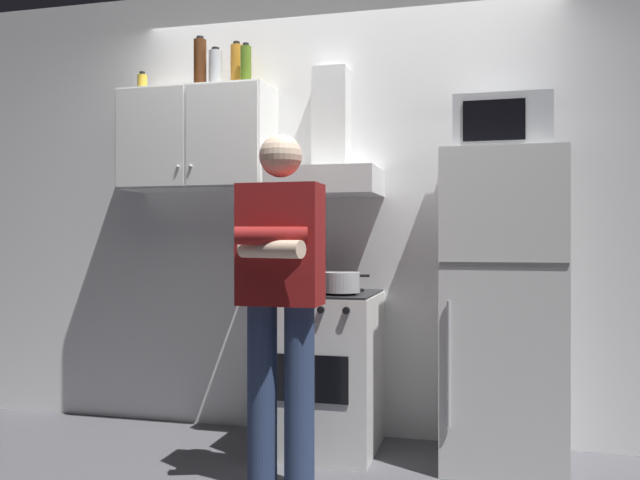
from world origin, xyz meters
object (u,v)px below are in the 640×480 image
bottle_spice_jar (142,83)px  microwave (501,126)px  bottle_olive_oil (246,66)px  cooking_pot (341,282)px  person_standing (280,294)px  range_hood (328,161)px  bottle_canister_steel (216,69)px  bottle_rum_dark (200,64)px  upper_cabinet (198,140)px  refrigerator (501,308)px  bottle_liquor_amber (237,66)px  stove_oven (322,370)px

bottle_spice_jar → microwave: bearing=-2.7°
microwave → bottle_olive_oil: bearing=176.8°
cooking_pot → person_standing: bearing=-110.3°
bottle_olive_oil → bottle_spice_jar: bearing=178.3°
range_hood → person_standing: bearing=-93.9°
range_hood → bottle_canister_steel: 0.88m
range_hood → person_standing: size_ratio=0.46×
cooking_pot → bottle_spice_jar: size_ratio=2.40×
person_standing → bottle_canister_steel: bearing=131.5°
range_hood → bottle_rum_dark: 0.98m
microwave → bottle_rum_dark: bottle_rum_dark is taller
upper_cabinet → bottle_canister_steel: bearing=-12.0°
bottle_spice_jar → cooking_pot: bearing=-10.4°
upper_cabinet → range_hood: size_ratio=1.20×
refrigerator → range_hood: bearing=172.5°
upper_cabinet → bottle_canister_steel: (0.13, -0.03, 0.41)m
refrigerator → person_standing: (-1.00, -0.61, 0.10)m
microwave → bottle_canister_steel: bearing=177.2°
range_hood → bottle_rum_dark: size_ratio=2.43×
refrigerator → bottle_spice_jar: (-2.11, 0.12, 1.31)m
bottle_canister_steel → bottle_liquor_amber: size_ratio=0.83×
bottle_spice_jar → bottle_liquor_amber: bearing=4.6°
person_standing → microwave: bearing=32.0°
refrigerator → bottle_canister_steel: bearing=176.6°
bottle_olive_oil → upper_cabinet: bearing=175.2°
microwave → bottle_rum_dark: (-1.72, 0.09, 0.46)m
bottle_rum_dark → bottle_canister_steel: bottle_rum_dark is taller
stove_oven → cooking_pot: 0.52m
stove_oven → bottle_rum_dark: (-0.77, 0.10, 1.76)m
person_standing → bottle_liquor_amber: bottle_liquor_amber is taller
refrigerator → bottle_rum_dark: bearing=176.6°
stove_oven → range_hood: range_hood is taller
refrigerator → stove_oven: bearing=-180.0°
bottle_spice_jar → bottle_canister_steel: size_ratio=0.54×
bottle_spice_jar → bottle_rum_dark: bottle_rum_dark is taller
bottle_spice_jar → bottle_olive_oil: bottle_olive_oil is taller
stove_oven → bottle_liquor_amber: 1.85m
bottle_canister_steel → refrigerator: bearing=-3.4°
range_hood → cooking_pot: size_ratio=2.45×
upper_cabinet → bottle_spice_jar: (-0.36, -0.01, 0.36)m
upper_cabinet → bottle_spice_jar: bearing=-179.0°
microwave → bottle_spice_jar: size_ratio=3.76×
person_standing → bottle_olive_oil: (-0.43, 0.70, 1.27)m
range_hood → cooking_pot: 0.73m
bottle_rum_dark → bottle_liquor_amber: size_ratio=1.10×
range_hood → refrigerator: range_hood is taller
refrigerator → upper_cabinet: bearing=175.9°
range_hood → cooking_pot: (0.13, -0.25, -0.67)m
upper_cabinet → bottle_liquor_amber: 0.49m
bottle_spice_jar → bottle_liquor_amber: bottle_liquor_amber is taller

